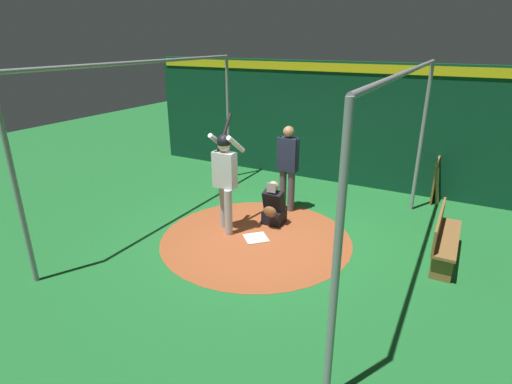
% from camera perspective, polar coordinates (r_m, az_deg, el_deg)
% --- Properties ---
extents(ground_plane, '(26.42, 26.42, 0.00)m').
position_cam_1_polar(ground_plane, '(7.74, 0.00, -6.58)').
color(ground_plane, '#1E6B2D').
extents(dirt_circle, '(3.61, 3.61, 0.01)m').
position_cam_1_polar(dirt_circle, '(7.74, 0.00, -6.56)').
color(dirt_circle, '#9E4C28').
rests_on(dirt_circle, ground).
extents(home_plate, '(0.59, 0.59, 0.01)m').
position_cam_1_polar(home_plate, '(7.73, 0.00, -6.50)').
color(home_plate, white).
rests_on(home_plate, dirt_circle).
extents(batter, '(0.68, 0.49, 2.25)m').
position_cam_1_polar(batter, '(7.64, -4.42, 2.72)').
color(batter, '#B3B3B7').
rests_on(batter, ground).
extents(catcher, '(0.58, 0.40, 0.93)m').
position_cam_1_polar(catcher, '(8.19, 2.49, -2.20)').
color(catcher, black).
rests_on(catcher, ground).
extents(umpire, '(0.24, 0.49, 1.88)m').
position_cam_1_polar(umpire, '(8.65, 4.51, 4.01)').
color(umpire, '#4C4C51').
rests_on(umpire, ground).
extents(back_wall, '(0.22, 10.42, 3.06)m').
position_cam_1_polar(back_wall, '(10.70, 10.19, 9.65)').
color(back_wall, '#0C3D26').
rests_on(back_wall, ground).
extents(cage_frame, '(5.86, 4.85, 3.19)m').
position_cam_1_polar(cage_frame, '(6.99, 0.00, 9.81)').
color(cage_frame, gray).
rests_on(cage_frame, ground).
extents(bat_rack, '(0.70, 0.21, 1.05)m').
position_cam_1_polar(bat_rack, '(10.23, 24.11, 1.48)').
color(bat_rack, olive).
rests_on(bat_rack, ground).
extents(bench, '(1.62, 0.36, 0.85)m').
position_cam_1_polar(bench, '(7.55, 25.02, -5.70)').
color(bench, olive).
rests_on(bench, ground).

